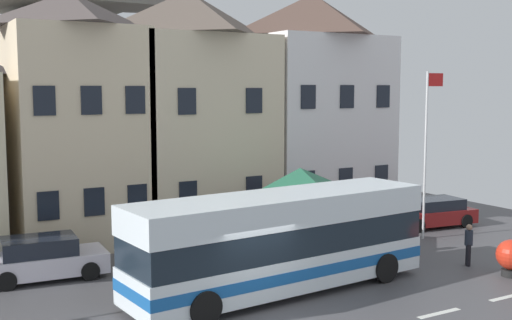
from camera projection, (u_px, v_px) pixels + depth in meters
name	position (u px, v px, depth m)	size (l,w,h in m)	color
ground_plane	(265.00, 316.00, 18.58)	(40.00, 60.00, 0.07)	#4B4A4E
townhouse_02	(73.00, 119.00, 27.09)	(5.24, 5.93, 10.54)	beige
townhouse_03	(189.00, 110.00, 30.19)	(6.37, 6.81, 11.05)	beige
townhouse_04	(312.00, 106.00, 33.06)	(6.71, 5.81, 11.32)	white
hilltop_castle	(50.00, 76.00, 49.67)	(37.50, 37.50, 21.16)	#70655A
transit_bus	(281.00, 243.00, 20.56)	(10.59, 3.40, 3.20)	white
bus_shelter	(300.00, 181.00, 25.24)	(3.60, 3.60, 3.44)	#473D33
parked_car_00	(44.00, 258.00, 22.08)	(4.19, 2.21, 1.46)	silver
parked_car_02	(432.00, 213.00, 30.50)	(4.33, 2.40, 1.34)	maroon
parked_car_03	(321.00, 227.00, 27.46)	(3.93, 2.19, 1.28)	maroon
pedestrian_00	(373.00, 233.00, 25.33)	(0.35, 0.33, 1.61)	#2D2D38
pedestrian_01	(469.00, 244.00, 23.70)	(0.29, 0.31, 1.56)	black
pedestrian_02	(403.00, 234.00, 25.50)	(0.33, 0.37, 1.46)	#2D2D38
public_bench	(295.00, 227.00, 28.13)	(1.47, 0.48, 0.87)	#33473D
flagpole	(427.00, 143.00, 27.62)	(0.95, 0.10, 7.27)	silver
harbour_buoy	(511.00, 256.00, 22.33)	(1.05, 1.05, 1.30)	black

